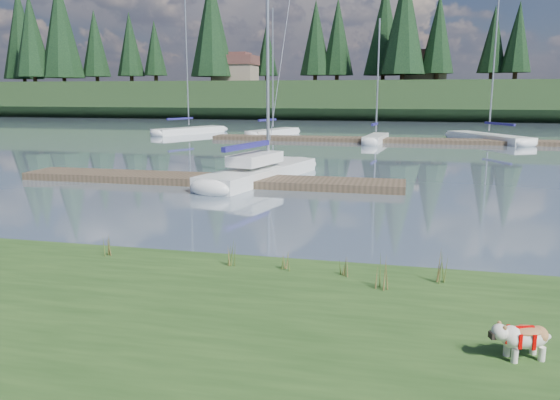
# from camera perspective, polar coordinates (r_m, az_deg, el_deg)

# --- Properties ---
(ground) EXTENTS (200.00, 200.00, 0.00)m
(ground) POSITION_cam_1_polar(r_m,az_deg,el_deg) (42.30, 7.68, 6.09)
(ground) COLOR slate
(ground) RESTS_ON ground
(bank) EXTENTS (60.00, 9.00, 0.35)m
(bank) POSITION_cam_1_polar(r_m,az_deg,el_deg) (7.96, -19.03, -15.54)
(bank) COLOR #2D4E1D
(bank) RESTS_ON ground
(ridge) EXTENTS (200.00, 20.00, 5.00)m
(ridge) POSITION_cam_1_polar(r_m,az_deg,el_deg) (85.06, 10.54, 10.19)
(ridge) COLOR black
(ridge) RESTS_ON ground
(bulldog) EXTENTS (0.81, 0.51, 0.48)m
(bulldog) POSITION_cam_1_polar(r_m,az_deg,el_deg) (7.73, 24.12, -12.86)
(bulldog) COLOR silver
(bulldog) RESTS_ON bank
(sailboat_main) EXTENTS (3.75, 8.92, 12.62)m
(sailboat_main) POSITION_cam_1_polar(r_m,az_deg,el_deg) (23.86, -1.31, 3.34)
(sailboat_main) COLOR white
(sailboat_main) RESTS_ON ground
(dock_near) EXTENTS (16.00, 2.00, 0.30)m
(dock_near) POSITION_cam_1_polar(r_m,az_deg,el_deg) (22.69, -7.64, 2.14)
(dock_near) COLOR #4C3D2C
(dock_near) RESTS_ON ground
(dock_far) EXTENTS (26.00, 2.20, 0.30)m
(dock_far) POSITION_cam_1_polar(r_m,az_deg,el_deg) (42.15, 10.40, 6.19)
(dock_far) COLOR #4C3D2C
(dock_far) RESTS_ON ground
(sailboat_bg_0) EXTENTS (5.19, 8.12, 11.97)m
(sailboat_bg_0) POSITION_cam_1_polar(r_m,az_deg,el_deg) (50.85, -8.86, 7.26)
(sailboat_bg_0) COLOR white
(sailboat_bg_0) RESTS_ON ground
(sailboat_bg_1) EXTENTS (3.78, 7.13, 10.67)m
(sailboat_bg_1) POSITION_cam_1_polar(r_m,az_deg,el_deg) (47.89, -0.32, 7.16)
(sailboat_bg_1) COLOR white
(sailboat_bg_1) RESTS_ON ground
(sailboat_bg_2) EXTENTS (1.77, 5.93, 9.02)m
(sailboat_bg_2) POSITION_cam_1_polar(r_m,az_deg,el_deg) (42.09, 10.09, 6.45)
(sailboat_bg_2) COLOR white
(sailboat_bg_2) RESTS_ON ground
(sailboat_bg_3) EXTENTS (6.18, 8.99, 13.52)m
(sailboat_bg_3) POSITION_cam_1_polar(r_m,az_deg,el_deg) (45.37, 20.33, 6.24)
(sailboat_bg_3) COLOR white
(sailboat_bg_3) RESTS_ON ground
(weed_0) EXTENTS (0.17, 0.14, 0.52)m
(weed_0) POSITION_cam_1_polar(r_m,az_deg,el_deg) (10.66, -4.91, -5.80)
(weed_0) COLOR #475B23
(weed_0) RESTS_ON bank
(weed_1) EXTENTS (0.17, 0.14, 0.40)m
(weed_1) POSITION_cam_1_polar(r_m,az_deg,el_deg) (10.44, 0.65, -6.41)
(weed_1) COLOR #475B23
(weed_1) RESTS_ON bank
(weed_2) EXTENTS (0.17, 0.14, 0.65)m
(weed_2) POSITION_cam_1_polar(r_m,az_deg,el_deg) (9.60, 10.62, -7.55)
(weed_2) COLOR #475B23
(weed_2) RESTS_ON bank
(weed_3) EXTENTS (0.17, 0.14, 0.47)m
(weed_3) POSITION_cam_1_polar(r_m,az_deg,el_deg) (11.81, -17.50, -4.69)
(weed_3) COLOR #475B23
(weed_3) RESTS_ON bank
(weed_4) EXTENTS (0.17, 0.14, 0.37)m
(weed_4) POSITION_cam_1_polar(r_m,az_deg,el_deg) (10.15, 6.65, -7.07)
(weed_4) COLOR #475B23
(weed_4) RESTS_ON bank
(weed_5) EXTENTS (0.17, 0.14, 0.66)m
(weed_5) POSITION_cam_1_polar(r_m,az_deg,el_deg) (10.16, 16.48, -6.73)
(weed_5) COLOR #475B23
(weed_5) RESTS_ON bank
(mud_lip) EXTENTS (60.00, 0.50, 0.14)m
(mud_lip) POSITION_cam_1_polar(r_m,az_deg,el_deg) (11.66, -7.48, -6.92)
(mud_lip) COLOR #33281C
(mud_lip) RESTS_ON ground
(conifer_0) EXTENTS (5.72, 5.72, 14.15)m
(conifer_0) POSITION_cam_1_polar(r_m,az_deg,el_deg) (98.94, -24.54, 15.40)
(conifer_0) COLOR #382619
(conifer_0) RESTS_ON ridge
(conifer_1) EXTENTS (4.40, 4.40, 11.30)m
(conifer_1) POSITION_cam_1_polar(r_m,az_deg,el_deg) (94.19, -15.40, 15.41)
(conifer_1) COLOR #382619
(conifer_1) RESTS_ON ridge
(conifer_2) EXTENTS (6.60, 6.60, 16.05)m
(conifer_2) POSITION_cam_1_polar(r_m,az_deg,el_deg) (85.61, -7.16, 17.70)
(conifer_2) COLOR #382619
(conifer_2) RESTS_ON ridge
(conifer_3) EXTENTS (4.84, 4.84, 12.25)m
(conifer_3) POSITION_cam_1_polar(r_m,az_deg,el_deg) (85.49, 3.74, 16.55)
(conifer_3) COLOR #382619
(conifer_3) RESTS_ON ridge
(conifer_4) EXTENTS (6.16, 6.16, 15.10)m
(conifer_4) POSITION_cam_1_polar(r_m,az_deg,el_deg) (78.53, 12.87, 17.79)
(conifer_4) COLOR #382619
(conifer_4) RESTS_ON ridge
(conifer_5) EXTENTS (3.96, 3.96, 10.35)m
(conifer_5) POSITION_cam_1_polar(r_m,az_deg,el_deg) (83.01, 21.43, 15.37)
(conifer_5) COLOR #382619
(conifer_5) RESTS_ON ridge
(house_0) EXTENTS (6.30, 5.30, 4.65)m
(house_0) POSITION_cam_1_polar(r_m,az_deg,el_deg) (86.05, -4.66, 13.55)
(house_0) COLOR gray
(house_0) RESTS_ON ridge
(house_1) EXTENTS (6.30, 5.30, 4.65)m
(house_1) POSITION_cam_1_polar(r_m,az_deg,el_deg) (83.07, 14.84, 13.32)
(house_1) COLOR gray
(house_1) RESTS_ON ridge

